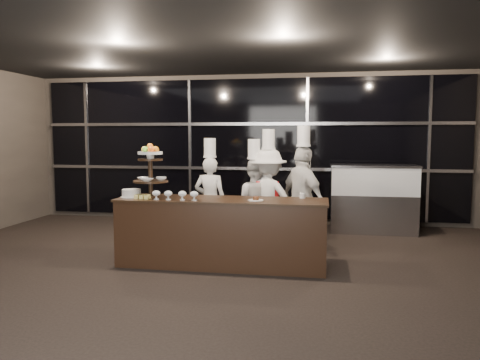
% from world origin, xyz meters
% --- Properties ---
extents(room, '(10.00, 10.00, 10.00)m').
position_xyz_m(room, '(0.00, 0.00, 1.50)').
color(room, black).
rests_on(room, ground).
extents(window_wall, '(8.60, 0.10, 2.80)m').
position_xyz_m(window_wall, '(0.00, 4.94, 1.50)').
color(window_wall, black).
rests_on(window_wall, ground).
extents(buffet_counter, '(2.84, 0.74, 0.92)m').
position_xyz_m(buffet_counter, '(0.17, 1.64, 0.47)').
color(buffet_counter, black).
rests_on(buffet_counter, ground).
extents(display_stand, '(0.48, 0.48, 0.74)m').
position_xyz_m(display_stand, '(-0.83, 1.64, 1.34)').
color(display_stand, black).
rests_on(display_stand, buffet_counter).
extents(compotes, '(0.63, 0.11, 0.12)m').
position_xyz_m(compotes, '(-0.41, 1.42, 1.00)').
color(compotes, silver).
rests_on(compotes, buffet_counter).
extents(layer_cake, '(0.30, 0.30, 0.11)m').
position_xyz_m(layer_cake, '(-1.09, 1.59, 0.97)').
color(layer_cake, white).
rests_on(layer_cake, buffet_counter).
extents(pastry_squares, '(0.19, 0.13, 0.05)m').
position_xyz_m(pastry_squares, '(-0.88, 1.48, 0.95)').
color(pastry_squares, '#F1E276').
rests_on(pastry_squares, buffet_counter).
extents(small_plate, '(0.20, 0.20, 0.05)m').
position_xyz_m(small_plate, '(0.65, 1.54, 0.94)').
color(small_plate, white).
rests_on(small_plate, buffet_counter).
extents(chef_cup, '(0.08, 0.08, 0.07)m').
position_xyz_m(chef_cup, '(1.25, 1.89, 0.96)').
color(chef_cup, white).
rests_on(chef_cup, buffet_counter).
extents(display_case, '(1.54, 0.67, 1.24)m').
position_xyz_m(display_case, '(2.43, 4.30, 0.69)').
color(display_case, '#A5A5AA').
rests_on(display_case, ground).
extents(chef_a, '(0.54, 0.38, 1.73)m').
position_xyz_m(chef_a, '(-0.27, 2.81, 0.75)').
color(chef_a, silver).
rests_on(chef_a, ground).
extents(chef_b, '(0.70, 0.55, 1.72)m').
position_xyz_m(chef_b, '(0.46, 2.69, 0.73)').
color(chef_b, silver).
rests_on(chef_b, ground).
extents(chef_c, '(1.12, 0.79, 1.87)m').
position_xyz_m(chef_c, '(0.69, 2.68, 0.79)').
color(chef_c, white).
rests_on(chef_c, ground).
extents(chef_d, '(0.90, 0.98, 1.92)m').
position_xyz_m(chef_d, '(1.23, 2.51, 0.83)').
color(chef_d, silver).
rests_on(chef_d, ground).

